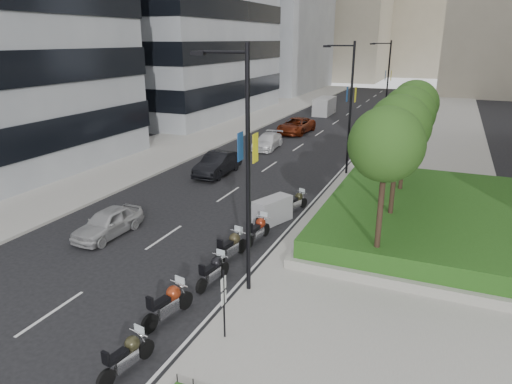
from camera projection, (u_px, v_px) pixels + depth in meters
The scene contains 29 objects.
ground at pixel (139, 282), 18.01m from camera, with size 160.00×160.00×0.00m, color black.
sidewalk_right at pixel (427, 145), 40.84m from camera, with size 10.00×100.00×0.15m, color #9E9B93.
sidewalk_left at pixel (219, 128), 48.61m from camera, with size 8.00×100.00×0.15m, color #9E9B93.
lane_edge at pixel (367, 141), 42.82m from camera, with size 0.12×100.00×0.01m, color silver.
lane_centre at pixel (314, 137), 44.75m from camera, with size 0.12×100.00×0.01m, color silver.
building_grey_far at pixel (259, 5), 83.21m from camera, with size 22.00×26.00×30.00m, color gray.
building_cream_left at pixel (332, 4), 106.54m from camera, with size 26.00×24.00×34.00m, color #B7AD93.
planter at pixel (424, 222), 22.93m from camera, with size 10.00×14.00×0.40m, color #9C9A91.
hedge at pixel (426, 211), 22.74m from camera, with size 9.40×13.40×0.80m, color #1A3D11.
tree_0 at pixel (386, 145), 16.63m from camera, with size 2.80×2.80×6.30m.
tree_1 at pixel (399, 127), 20.12m from camera, with size 2.80×2.80×6.30m.
tree_2 at pixel (408, 114), 23.61m from camera, with size 2.80×2.80×6.30m.
tree_3 at pixel (415, 104), 27.10m from camera, with size 2.80×2.80×6.30m.
lamp_post_0 at pixel (244, 162), 15.74m from camera, with size 2.34×0.45×9.00m.
lamp_post_1 at pixel (348, 102), 30.58m from camera, with size 2.34×0.45×9.00m.
lamp_post_2 at pixel (386, 81), 46.29m from camera, with size 2.34×0.45×9.00m.
parking_sign at pixel (224, 301), 14.03m from camera, with size 0.06×0.32×2.50m.
motorcycle_0 at pixel (127, 355), 12.97m from camera, with size 0.70×2.09×1.05m.
motorcycle_1 at pixel (169, 303), 15.40m from camera, with size 0.81×2.31×1.16m.
motorcycle_2 at pixel (213, 271), 17.69m from camera, with size 0.71×2.11×1.05m.
motorcycle_3 at pixel (231, 246), 19.64m from camera, with size 0.77×2.29×1.15m.
motorcycle_4 at pixel (258, 230), 21.42m from camera, with size 0.74×2.21×1.10m.
motorcycle_5 at pixel (272, 211), 23.58m from camera, with size 1.63×2.39×1.34m.
motorcycle_6 at pixel (296, 202), 25.28m from camera, with size 0.86×1.94×1.00m.
car_a at pixel (108, 223), 22.06m from camera, with size 1.58×3.93×1.34m, color #AEAEB0.
car_b at pixel (218, 164), 32.01m from camera, with size 1.66×4.77×1.57m, color black.
car_c at pixel (268, 141), 39.73m from camera, with size 1.82×4.48×1.30m, color white.
car_d at pixel (296, 126), 46.22m from camera, with size 2.56×5.54×1.54m, color #641F0B.
delivery_van at pixel (324, 107), 57.52m from camera, with size 1.96×5.01×2.09m.
Camera 1 is at (10.48, -12.88, 9.09)m, focal length 32.00 mm.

